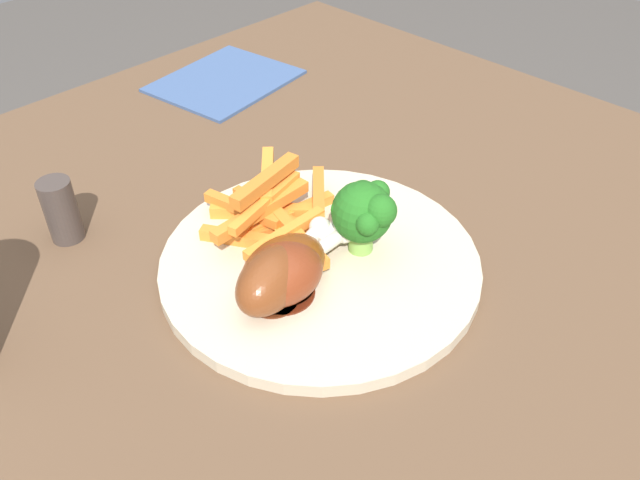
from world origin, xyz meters
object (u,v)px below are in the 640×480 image
dinner_plate (320,263)px  chicken_drumstick_near (287,266)px  broccoli_floret_front (364,216)px  carrot_fries_pile (273,212)px  pepper_shaker (61,210)px  chicken_drumstick_far (275,276)px  dining_table (356,341)px  broccoli_floret_middle (365,212)px  chicken_drumstick_extra (286,271)px

dinner_plate → chicken_drumstick_near: (0.00, -0.04, 0.03)m
broccoli_floret_front → carrot_fries_pile: bearing=-157.9°
pepper_shaker → chicken_drumstick_near: bearing=24.1°
pepper_shaker → chicken_drumstick_far: bearing=19.6°
dining_table → broccoli_floret_middle: bearing=-4.4°
broccoli_floret_middle → carrot_fries_pile: broccoli_floret_middle is taller
dining_table → chicken_drumstick_extra: bearing=-95.2°
broccoli_floret_front → carrot_fries_pile: broccoli_floret_front is taller
dining_table → chicken_drumstick_far: chicken_drumstick_far is taller
dinner_plate → dining_table: bearing=63.4°
broccoli_floret_middle → chicken_drumstick_far: (-0.01, -0.09, -0.02)m
dining_table → dinner_plate: dinner_plate is taller
dinner_plate → chicken_drumstick_near: size_ratio=2.13×
dinner_plate → broccoli_floret_front: 0.06m
chicken_drumstick_far → pepper_shaker: (-0.21, -0.07, -0.00)m
chicken_drumstick_far → pepper_shaker: bearing=-160.4°
dining_table → chicken_drumstick_extra: 0.16m
broccoli_floret_middle → chicken_drumstick_extra: bearing=-97.9°
dinner_plate → carrot_fries_pile: size_ratio=1.85×
dinner_plate → chicken_drumstick_far: (0.01, -0.06, 0.03)m
dining_table → dinner_plate: bearing=-116.6°
chicken_drumstick_extra → pepper_shaker: pepper_shaker is taller
chicken_drumstick_far → dining_table: bearing=84.8°
broccoli_floret_front → chicken_drumstick_far: 0.10m
broccoli_floret_middle → chicken_drumstick_far: broccoli_floret_middle is taller
chicken_drumstick_near → chicken_drumstick_far: 0.02m
dining_table → broccoli_floret_middle: size_ratio=14.51×
broccoli_floret_front → chicken_drumstick_near: size_ratio=0.45×
carrot_fries_pile → chicken_drumstick_extra: 0.09m
chicken_drumstick_near → broccoli_floret_middle: bearing=77.5°
carrot_fries_pile → chicken_drumstick_far: carrot_fries_pile is taller
broccoli_floret_front → chicken_drumstick_extra: broccoli_floret_front is taller
dinner_plate → pepper_shaker: pepper_shaker is taller
dining_table → broccoli_floret_middle: (0.00, -0.00, 0.16)m
broccoli_floret_front → pepper_shaker: 0.27m
chicken_drumstick_extra → chicken_drumstick_far: bearing=-95.1°
broccoli_floret_middle → carrot_fries_pile: size_ratio=0.45×
carrot_fries_pile → pepper_shaker: bearing=-135.2°
broccoli_floret_front → carrot_fries_pile: (-0.08, -0.03, -0.02)m
chicken_drumstick_near → chicken_drumstick_far: size_ratio=1.02×
chicken_drumstick_far → chicken_drumstick_extra: chicken_drumstick_far is taller
dinner_plate → pepper_shaker: (-0.20, -0.13, 0.02)m
broccoli_floret_middle → pepper_shaker: bearing=-142.7°
broccoli_floret_front → pepper_shaker: bearing=-142.3°
carrot_fries_pile → dinner_plate: bearing=-1.8°
dinner_plate → carrot_fries_pile: carrot_fries_pile is taller
broccoli_floret_front → chicken_drumstick_near: 0.08m
dining_table → pepper_shaker: 0.30m
dinner_plate → chicken_drumstick_near: chicken_drumstick_near is taller
broccoli_floret_front → chicken_drumstick_far: size_ratio=0.46×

